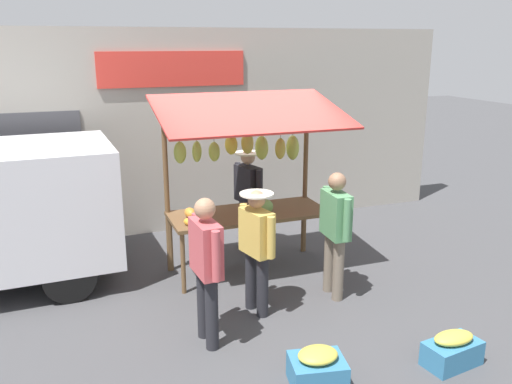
# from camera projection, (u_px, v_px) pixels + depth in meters

# --- Properties ---
(ground_plane) EXTENTS (40.00, 40.00, 0.00)m
(ground_plane) POSITION_uv_depth(u_px,v_px,m) (249.00, 270.00, 7.77)
(ground_plane) COLOR #424244
(street_backdrop) EXTENTS (9.00, 0.30, 3.40)m
(street_backdrop) POSITION_uv_depth(u_px,v_px,m) (202.00, 131.00, 9.26)
(street_backdrop) COLOR #9E998E
(street_backdrop) RESTS_ON ground
(market_stall) EXTENTS (2.50, 1.46, 2.50)m
(market_stall) POSITION_uv_depth(u_px,v_px,m) (248.00, 164.00, 7.41)
(market_stall) COLOR brown
(market_stall) RESTS_ON ground
(vendor_with_sunhat) EXTENTS (0.41, 0.67, 1.60)m
(vendor_with_sunhat) POSITION_uv_depth(u_px,v_px,m) (248.00, 192.00, 8.28)
(vendor_with_sunhat) COLOR #4C4C51
(vendor_with_sunhat) RESTS_ON ground
(shopper_in_striped_shirt) EXTENTS (0.25, 0.70, 1.65)m
(shopper_in_striped_shirt) POSITION_uv_depth(u_px,v_px,m) (206.00, 261.00, 5.66)
(shopper_in_striped_shirt) COLOR #232328
(shopper_in_striped_shirt) RESTS_ON ground
(shopper_with_shopping_bag) EXTENTS (0.40, 0.65, 1.54)m
(shopper_with_shopping_bag) POSITION_uv_depth(u_px,v_px,m) (257.00, 243.00, 6.34)
(shopper_with_shopping_bag) COLOR #232328
(shopper_with_shopping_bag) RESTS_ON ground
(shopper_in_grey_tee) EXTENTS (0.25, 0.70, 1.64)m
(shopper_in_grey_tee) POSITION_uv_depth(u_px,v_px,m) (335.00, 226.00, 6.76)
(shopper_in_grey_tee) COLOR #726656
(shopper_in_grey_tee) RESTS_ON ground
(produce_crate_near) EXTENTS (0.59, 0.51, 0.38)m
(produce_crate_near) POSITION_uv_depth(u_px,v_px,m) (317.00, 369.00, 5.14)
(produce_crate_near) COLOR teal
(produce_crate_near) RESTS_ON ground
(produce_crate_side) EXTENTS (0.62, 0.41, 0.37)m
(produce_crate_side) POSITION_uv_depth(u_px,v_px,m) (452.00, 350.00, 5.46)
(produce_crate_side) COLOR teal
(produce_crate_side) RESTS_ON ground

